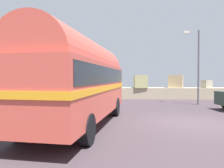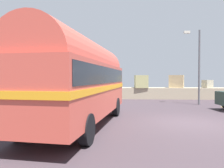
% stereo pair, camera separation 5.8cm
% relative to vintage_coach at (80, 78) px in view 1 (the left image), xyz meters
% --- Properties ---
extents(ground, '(32.00, 26.00, 0.02)m').
position_rel_vintage_coach_xyz_m(ground, '(4.78, 0.86, -2.04)').
color(ground, '#3D3137').
extents(breakwater, '(31.36, 2.24, 2.44)m').
position_rel_vintage_coach_xyz_m(breakwater, '(4.69, 12.67, -1.29)').
color(breakwater, tan).
rests_on(breakwater, ground).
extents(vintage_coach, '(3.43, 8.81, 3.70)m').
position_rel_vintage_coach_xyz_m(vintage_coach, '(0.00, 0.00, 0.00)').
color(vintage_coach, black).
rests_on(vintage_coach, ground).
extents(lamp_post, '(1.15, 0.48, 5.65)m').
position_rel_vintage_coach_xyz_m(lamp_post, '(7.28, 7.73, 1.17)').
color(lamp_post, '#5B5B60').
rests_on(lamp_post, ground).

